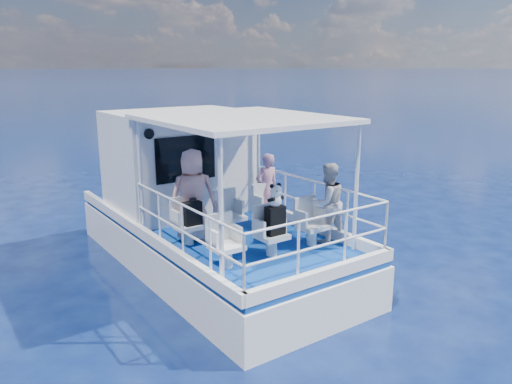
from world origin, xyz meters
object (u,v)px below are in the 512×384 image
passenger_port_fwd (193,196)px  backpack_center (275,220)px  passenger_stbd_aft (327,203)px  panda (275,195)px

passenger_port_fwd → backpack_center: bearing=141.4°
backpack_center → passenger_stbd_aft: bearing=2.0°
backpack_center → passenger_port_fwd: bearing=117.1°
passenger_stbd_aft → backpack_center: size_ratio=2.99×
passenger_port_fwd → panda: (0.75, -1.46, 0.21)m
panda → passenger_port_fwd: bearing=117.2°
passenger_stbd_aft → panda: 1.26m
backpack_center → panda: (-0.00, 0.00, 0.44)m
passenger_port_fwd → panda: size_ratio=4.42×
passenger_stbd_aft → backpack_center: (-1.22, -0.04, -0.11)m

